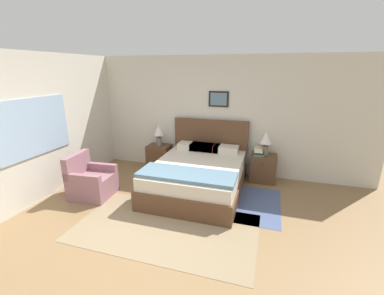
{
  "coord_description": "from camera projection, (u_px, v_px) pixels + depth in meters",
  "views": [
    {
      "loc": [
        1.45,
        -2.44,
        2.31
      ],
      "look_at": [
        0.17,
        1.71,
        0.97
      ],
      "focal_mm": 24.0,
      "sensor_mm": 36.0,
      "label": 1
    }
  ],
  "objects": [
    {
      "name": "table_lamp_near_window",
      "position": [
        159.0,
        132.0,
        5.94
      ],
      "size": [
        0.24,
        0.24,
        0.5
      ],
      "color": "slate",
      "rests_on": "nightstand_near_window"
    },
    {
      "name": "book_thick_bottom",
      "position": [
        259.0,
        154.0,
        5.35
      ],
      "size": [
        0.24,
        0.29,
        0.04
      ],
      "rotation": [
        0.0,
        0.0,
        0.12
      ],
      "color": "#4C7551",
      "rests_on": "nightstand_by_door"
    },
    {
      "name": "area_rug_bedside",
      "position": [
        256.0,
        204.0,
        4.56
      ],
      "size": [
        0.84,
        1.39,
        0.01
      ],
      "color": "#47567F",
      "rests_on": "ground_plane"
    },
    {
      "name": "table_lamp_by_door",
      "position": [
        266.0,
        140.0,
        5.26
      ],
      "size": [
        0.24,
        0.24,
        0.5
      ],
      "color": "slate",
      "rests_on": "nightstand_by_door"
    },
    {
      "name": "bed",
      "position": [
        198.0,
        175.0,
        5.02
      ],
      "size": [
        1.68,
        2.14,
        1.24
      ],
      "color": "brown",
      "rests_on": "ground_plane"
    },
    {
      "name": "book_slim_near_top",
      "position": [
        259.0,
        148.0,
        5.31
      ],
      "size": [
        0.18,
        0.25,
        0.04
      ],
      "rotation": [
        0.0,
        0.0,
        -0.11
      ],
      "color": "beige",
      "rests_on": "book_novel_upper"
    },
    {
      "name": "area_rug_main",
      "position": [
        166.0,
        227.0,
        3.9
      ],
      "size": [
        2.73,
        1.54,
        0.01
      ],
      "color": "#897556",
      "rests_on": "ground_plane"
    },
    {
      "name": "wall_back",
      "position": [
        204.0,
        115.0,
        5.81
      ],
      "size": [
        7.27,
        0.09,
        2.6
      ],
      "color": "beige",
      "rests_on": "ground_plane"
    },
    {
      "name": "nightstand_near_window",
      "position": [
        159.0,
        157.0,
        6.13
      ],
      "size": [
        0.52,
        0.44,
        0.59
      ],
      "color": "brown",
      "rests_on": "ground_plane"
    },
    {
      "name": "nightstand_by_door",
      "position": [
        263.0,
        168.0,
        5.45
      ],
      "size": [
        0.52,
        0.44,
        0.59
      ],
      "color": "brown",
      "rests_on": "ground_plane"
    },
    {
      "name": "ground_plane",
      "position": [
        140.0,
        255.0,
        3.32
      ],
      "size": [
        16.0,
        16.0,
        0.0
      ],
      "primitive_type": "plane",
      "color": "olive"
    },
    {
      "name": "book_novel_upper",
      "position": [
        259.0,
        150.0,
        5.33
      ],
      "size": [
        0.17,
        0.27,
        0.04
      ],
      "rotation": [
        0.0,
        0.0,
        -0.0
      ],
      "color": "silver",
      "rests_on": "book_hardcover_middle"
    },
    {
      "name": "wall_left",
      "position": [
        61.0,
        123.0,
        5.03
      ],
      "size": [
        0.08,
        5.52,
        2.6
      ],
      "color": "beige",
      "rests_on": "ground_plane"
    },
    {
      "name": "book_hardcover_middle",
      "position": [
        259.0,
        152.0,
        5.34
      ],
      "size": [
        0.21,
        0.26,
        0.04
      ],
      "rotation": [
        0.0,
        0.0,
        0.07
      ],
      "color": "#232328",
      "rests_on": "book_thick_bottom"
    },
    {
      "name": "armchair",
      "position": [
        91.0,
        182.0,
        4.82
      ],
      "size": [
        0.75,
        0.73,
        0.81
      ],
      "rotation": [
        0.0,
        0.0,
        -1.49
      ],
      "color": "#8E606B",
      "rests_on": "ground_plane"
    }
  ]
}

